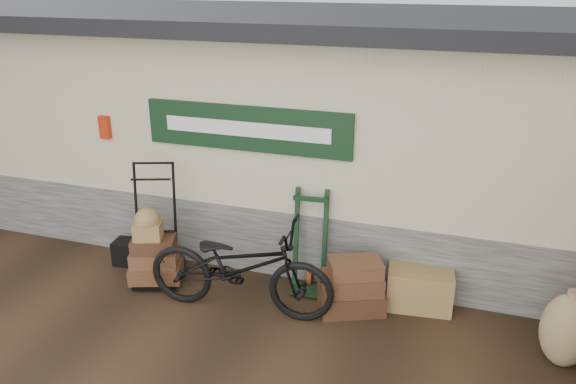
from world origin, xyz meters
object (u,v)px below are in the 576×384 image
object	(u,v)px
black_trunk	(128,252)
green_barrow	(310,242)
suitcase_stack	(352,285)
porter_trolley	(155,223)
wicker_hamper	(420,287)
bicycle	(240,262)

from	to	relation	value
black_trunk	green_barrow	bearing A→B (deg)	3.65
suitcase_stack	porter_trolley	bearing A→B (deg)	-179.16
suitcase_stack	black_trunk	size ratio (longest dim) A/B	2.20
wicker_hamper	black_trunk	xyz separation A→B (m)	(-3.85, -0.18, -0.07)
green_barrow	wicker_hamper	bearing A→B (deg)	-3.68
porter_trolley	wicker_hamper	distance (m)	3.32
porter_trolley	bicycle	size ratio (longest dim) A/B	0.70
suitcase_stack	black_trunk	xyz separation A→B (m)	(-3.11, 0.15, -0.16)
green_barrow	wicker_hamper	world-z (taller)	green_barrow
black_trunk	wicker_hamper	bearing A→B (deg)	2.74
porter_trolley	green_barrow	size ratio (longest dim) A/B	1.20
suitcase_stack	wicker_hamper	size ratio (longest dim) A/B	0.99
suitcase_stack	bicycle	world-z (taller)	bicycle
suitcase_stack	wicker_hamper	world-z (taller)	suitcase_stack
suitcase_stack	green_barrow	bearing A→B (deg)	152.62
porter_trolley	suitcase_stack	size ratio (longest dim) A/B	2.09
green_barrow	black_trunk	xyz separation A→B (m)	(-2.51, -0.16, -0.47)
porter_trolley	suitcase_stack	xyz separation A→B (m)	(2.52, 0.04, -0.44)
suitcase_stack	bicycle	distance (m)	1.32
green_barrow	bicycle	size ratio (longest dim) A/B	0.58
porter_trolley	black_trunk	distance (m)	0.87
wicker_hamper	black_trunk	size ratio (longest dim) A/B	2.21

